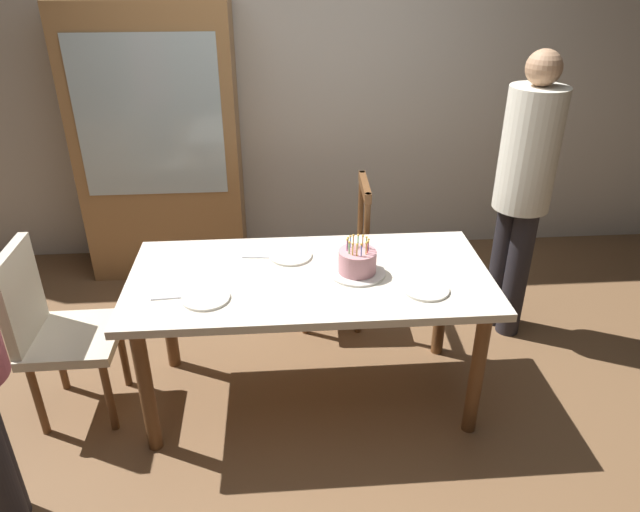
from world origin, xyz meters
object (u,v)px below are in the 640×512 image
Objects in this scene: plate_far_side at (291,256)px; chair_spindle_back at (335,256)px; birthday_cake at (357,263)px; plate_near_guest at (426,289)px; dining_table at (310,290)px; chair_upholstered at (52,325)px; plate_near_celebrant at (206,298)px; person_guest at (524,183)px; china_cabinet at (160,145)px.

chair_spindle_back is (0.29, 0.55, -0.30)m from plate_far_side.
birthday_cake reaches higher than plate_near_guest.
plate_near_guest reaches higher than dining_table.
chair_spindle_back reaches higher than plate_near_guest.
chair_spindle_back is 1.00× the size of chair_upholstered.
person_guest is (1.75, 0.75, 0.22)m from plate_near_celebrant.
dining_table is 0.93× the size of china_cabinet.
birthday_cake is at bearing 0.34° from chair_upholstered.
chair_upholstered is (-1.51, -0.01, -0.28)m from birthday_cake.
person_guest is at bearing 28.90° from birthday_cake.
person_guest is 0.90× the size of china_cabinet.
person_guest reaches higher than plate_far_side.
birthday_cake is at bearing -87.85° from chair_spindle_back.
chair_spindle_back reaches higher than birthday_cake.
plate_near_celebrant is 0.12× the size of china_cabinet.
plate_near_guest is at bearing -19.70° from dining_table.
dining_table is 0.80m from chair_spindle_back.
plate_near_celebrant reaches higher than dining_table.
chair_spindle_back is 0.55× the size of person_guest.
chair_upholstered reaches higher than plate_far_side.
chair_upholstered is at bearing -179.66° from birthday_cake.
china_cabinet is at bearing 122.39° from plate_far_side.
chair_spindle_back reaches higher than plate_near_celebrant.
plate_near_guest is 0.23× the size of chair_upholstered.
person_guest is (1.03, 0.57, 0.17)m from birthday_cake.
plate_near_celebrant is 0.23× the size of chair_upholstered.
china_cabinet reaches higher than plate_near_guest.
plate_near_celebrant is 0.84m from chair_upholstered.
china_cabinet is (0.32, 1.57, 0.42)m from chair_upholstered.
person_guest is at bearing 23.28° from plate_near_celebrant.
person_guest is (2.54, 0.58, 0.45)m from chair_upholstered.
plate_near_guest is 0.13× the size of person_guest.
plate_near_celebrant is at bearing 180.00° from plate_near_guest.
chair_spindle_back is 1.20m from person_guest.
chair_upholstered is (-1.48, -0.76, 0.07)m from chair_spindle_back.
chair_spindle_back is 1.50m from china_cabinet.
chair_upholstered is (-0.79, 0.17, -0.23)m from plate_near_celebrant.
plate_near_celebrant is at bearing -156.72° from person_guest.
birthday_cake is 1.97m from china_cabinet.
dining_table is at bearing 160.30° from plate_near_guest.
plate_far_side is (0.40, 0.38, 0.00)m from plate_near_celebrant.
birthday_cake is 0.36m from plate_near_guest.
birthday_cake is 1.27× the size of plate_far_side.
dining_table is 0.53m from plate_near_celebrant.
plate_near_celebrant is 0.13× the size of person_guest.
plate_near_celebrant is (-0.72, -0.18, -0.05)m from birthday_cake.
chair_upholstered reaches higher than plate_near_celebrant.
plate_near_celebrant is 1.82m from china_cabinet.
plate_far_side is at bearing -57.61° from china_cabinet.
china_cabinet is at bearing 127.21° from birthday_cake.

